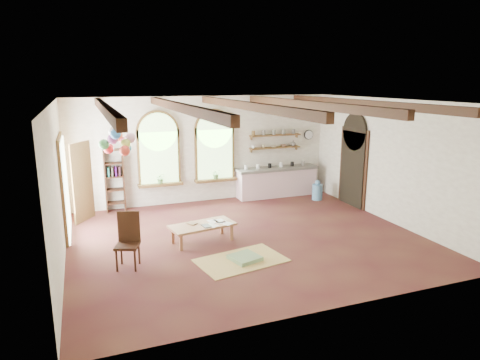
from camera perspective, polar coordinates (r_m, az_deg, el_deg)
name	(u,v)px	position (r m, az deg, el deg)	size (l,w,h in m)	color
floor	(246,238)	(10.23, 0.85, -7.74)	(8.00, 8.00, 0.00)	brown
ceiling_beams	(247,106)	(9.57, 0.91, 9.87)	(6.20, 6.80, 0.18)	#3E2113
window_left	(159,151)	(12.66, -10.78, 3.76)	(1.30, 0.28, 2.20)	brown
window_right	(215,148)	(13.05, -3.39, 4.25)	(1.30, 0.28, 2.20)	brown
left_doorway	(65,188)	(11.00, -22.35, -0.99)	(0.10, 1.90, 2.50)	brown
right_doorway	(353,169)	(13.04, 14.77, 1.45)	(0.10, 1.30, 2.40)	black
kitchen_counter	(277,181)	(13.78, 4.92, -0.20)	(2.68, 0.62, 0.94)	silver
wall_shelf_lower	(275,148)	(13.74, 4.68, 4.33)	(1.70, 0.24, 0.04)	brown
wall_shelf_upper	(275,135)	(13.68, 4.72, 5.98)	(1.70, 0.24, 0.04)	brown
wall_clock	(309,135)	(14.32, 9.15, 5.98)	(0.32, 0.32, 0.04)	black
bookshelf	(114,180)	(12.55, -16.40, -0.04)	(0.53, 0.32, 1.80)	#3E2113
coffee_table	(202,226)	(9.92, -5.04, -6.18)	(1.58, 0.93, 0.42)	#A6754C
side_chair	(128,252)	(8.90, -14.69, -9.26)	(0.57, 0.57, 1.12)	#3E2113
floor_mat	(241,260)	(9.02, 0.14, -10.66)	(1.78, 1.10, 0.02)	tan
floor_cushion	(245,258)	(9.02, 0.65, -10.37)	(0.55, 0.55, 0.10)	gray
water_jug_a	(311,185)	(14.41, 9.41, -0.73)	(0.28, 0.28, 0.54)	#5A94C2
water_jug_b	(317,191)	(13.57, 10.27, -1.48)	(0.32, 0.32, 0.62)	#5A94C2
balloon_cluster	(119,142)	(9.82, -15.88, 4.96)	(0.80, 0.87, 1.15)	silver
table_book	(189,224)	(9.92, -6.75, -5.86)	(0.17, 0.25, 0.02)	olive
tablet	(206,226)	(9.78, -4.51, -6.11)	(0.18, 0.26, 0.01)	black
potted_plant_left	(161,178)	(12.71, -10.54, 0.21)	(0.27, 0.23, 0.30)	#598C4C
potted_plant_right	(216,174)	(13.09, -3.21, 0.80)	(0.27, 0.23, 0.30)	#598C4C
shelf_cup_a	(253,147)	(13.43, 1.78, 4.46)	(0.12, 0.10, 0.10)	white
shelf_cup_b	(264,146)	(13.56, 3.15, 4.52)	(0.10, 0.10, 0.09)	beige
shelf_bowl_a	(274,146)	(13.71, 4.50, 4.51)	(0.22, 0.22, 0.05)	beige
shelf_bowl_b	(283,146)	(13.86, 5.82, 4.59)	(0.20, 0.20, 0.06)	#8C664C
shelf_vase	(293,143)	(14.01, 7.11, 4.92)	(0.18, 0.18, 0.19)	slate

